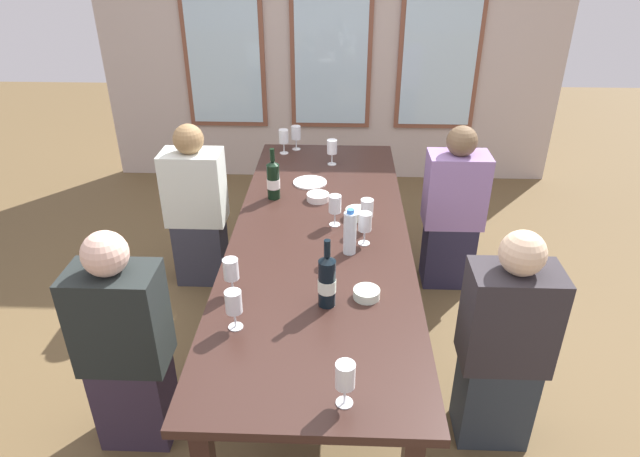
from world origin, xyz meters
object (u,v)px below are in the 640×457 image
(wine_glass_0, at_px, (345,377))
(wine_glass_3, at_px, (284,138))
(white_plate_0, at_px, (310,182))
(wine_bottle_1, at_px, (273,180))
(wine_glass_6, at_px, (335,205))
(seated_person_1, at_px, (453,213))
(tasting_bowl_2, at_px, (357,213))
(water_bottle, at_px, (350,233))
(wine_glass_4, at_px, (234,303))
(wine_glass_2, at_px, (365,223))
(dining_table, at_px, (320,243))
(wine_glass_7, at_px, (296,133))
(wine_glass_8, at_px, (231,271))
(seated_person_0, at_px, (197,210))
(seated_person_2, at_px, (126,348))
(seated_person_3, at_px, (503,347))
(tasting_bowl_1, at_px, (318,197))
(tasting_bowl_0, at_px, (367,294))
(wine_glass_5, at_px, (332,148))
(wine_bottle_0, at_px, (327,281))
(wine_glass_1, at_px, (367,209))

(wine_glass_0, height_order, wine_glass_3, same)
(white_plate_0, xyz_separation_m, wine_bottle_1, (-0.20, -0.22, 0.11))
(white_plate_0, xyz_separation_m, wine_glass_6, (0.16, -0.55, 0.12))
(wine_glass_6, distance_m, seated_person_1, 1.02)
(tasting_bowl_2, relative_size, wine_glass_3, 0.75)
(water_bottle, bearing_deg, wine_glass_6, 105.09)
(wine_glass_0, bearing_deg, wine_glass_4, 138.54)
(wine_glass_2, bearing_deg, dining_table, 155.47)
(wine_glass_0, distance_m, seated_person_1, 2.02)
(wine_glass_7, bearing_deg, wine_bottle_1, -94.94)
(wine_glass_3, relative_size, wine_glass_8, 1.00)
(seated_person_0, height_order, seated_person_2, same)
(tasting_bowl_2, distance_m, wine_glass_7, 1.13)
(water_bottle, relative_size, seated_person_1, 0.22)
(seated_person_3, bearing_deg, wine_glass_3, 122.66)
(white_plate_0, xyz_separation_m, tasting_bowl_1, (0.06, -0.24, 0.02))
(tasting_bowl_0, height_order, water_bottle, water_bottle)
(wine_glass_3, bearing_deg, wine_bottle_1, -89.18)
(wine_bottle_1, bearing_deg, wine_glass_8, -94.27)
(tasting_bowl_1, relative_size, seated_person_3, 0.12)
(wine_glass_5, bearing_deg, dining_table, -92.50)
(seated_person_2, bearing_deg, wine_glass_0, -26.82)
(white_plate_0, xyz_separation_m, wine_glass_8, (-0.28, -1.20, 0.11))
(seated_person_1, bearing_deg, white_plate_0, -177.27)
(tasting_bowl_2, bearing_deg, wine_glass_6, -143.06)
(wine_glass_3, xyz_separation_m, seated_person_1, (1.14, -0.47, -0.33))
(wine_bottle_0, bearing_deg, tasting_bowl_0, 17.80)
(water_bottle, bearing_deg, seated_person_0, 139.42)
(wine_glass_0, relative_size, seated_person_3, 0.16)
(white_plate_0, bearing_deg, wine_glass_6, -73.22)
(wine_bottle_0, distance_m, wine_glass_7, 1.88)
(tasting_bowl_0, bearing_deg, wine_bottle_1, 117.57)
(tasting_bowl_2, xyz_separation_m, wine_glass_2, (0.03, -0.29, 0.09))
(wine_glass_0, bearing_deg, wine_bottle_1, 104.70)
(tasting_bowl_2, xyz_separation_m, seated_person_1, (0.64, 0.50, -0.24))
(wine_glass_0, relative_size, wine_glass_1, 1.00)
(wine_glass_1, relative_size, wine_glass_5, 1.00)
(wine_bottle_1, distance_m, wine_glass_1, 0.65)
(water_bottle, height_order, wine_glass_6, water_bottle)
(dining_table, bearing_deg, water_bottle, -52.11)
(wine_glass_8, bearing_deg, wine_glass_2, 37.66)
(dining_table, relative_size, tasting_bowl_1, 19.99)
(wine_bottle_0, xyz_separation_m, wine_glass_0, (0.08, -0.56, -0.00))
(wine_glass_0, bearing_deg, wine_bottle_0, 97.73)
(wine_glass_7, bearing_deg, wine_glass_5, -46.38)
(seated_person_2, bearing_deg, wine_glass_1, 34.68)
(wine_bottle_0, height_order, wine_glass_0, wine_bottle_0)
(wine_glass_6, bearing_deg, tasting_bowl_0, -77.33)
(wine_glass_2, relative_size, seated_person_0, 0.16)
(tasting_bowl_1, xyz_separation_m, water_bottle, (0.18, -0.59, 0.09))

